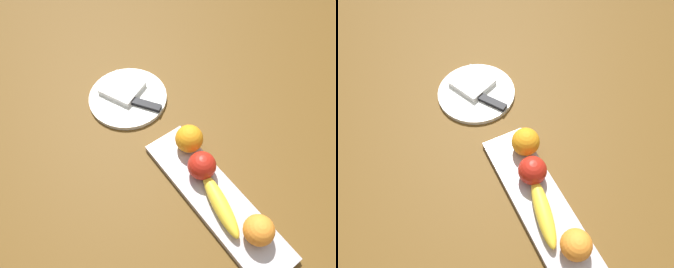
{
  "view_description": "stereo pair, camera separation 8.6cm",
  "coord_description": "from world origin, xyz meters",
  "views": [
    {
      "loc": [
        -0.19,
        0.28,
        0.76
      ],
      "look_at": [
        0.2,
        -0.0,
        0.05
      ],
      "focal_mm": 33.87,
      "sensor_mm": 36.0,
      "label": 1
    },
    {
      "loc": [
        -0.23,
        0.21,
        0.76
      ],
      "look_at": [
        0.2,
        -0.0,
        0.05
      ],
      "focal_mm": 33.87,
      "sensor_mm": 36.0,
      "label": 2
    }
  ],
  "objects": [
    {
      "name": "orange_near_apple",
      "position": [
        0.15,
        -0.04,
        0.06
      ],
      "size": [
        0.08,
        0.08,
        0.08
      ],
      "primitive_type": "sphere",
      "color": "orange",
      "rests_on": "fruit_tray"
    },
    {
      "name": "ground_plane",
      "position": [
        0.0,
        0.0,
        0.0
      ],
      "size": [
        2.4,
        2.4,
        0.0
      ],
      "primitive_type": "plane",
      "color": "brown"
    },
    {
      "name": "knife",
      "position": [
        0.35,
        -0.02,
        0.02
      ],
      "size": [
        0.16,
        0.12,
        0.01
      ],
      "rotation": [
        0.0,
        0.0,
        0.59
      ],
      "color": "silver",
      "rests_on": "dinner_plate"
    },
    {
      "name": "apple",
      "position": [
        0.07,
        -0.01,
        0.06
      ],
      "size": [
        0.07,
        0.07,
        0.07
      ],
      "primitive_type": "sphere",
      "color": "red",
      "rests_on": "fruit_tray"
    },
    {
      "name": "fruit_tray",
      "position": [
        -0.01,
        -0.0,
        0.01
      ],
      "size": [
        0.45,
        0.12,
        0.02
      ],
      "primitive_type": "cube",
      "color": "#B9B3B8",
      "rests_on": "ground_plane"
    },
    {
      "name": "folded_napkin",
      "position": [
        0.44,
        -0.0,
        0.02
      ],
      "size": [
        0.14,
        0.14,
        0.02
      ],
      "primitive_type": "cube",
      "rotation": [
        0.0,
        0.0,
        0.42
      ],
      "color": "white",
      "rests_on": "dinner_plate"
    },
    {
      "name": "dinner_plate",
      "position": [
        0.41,
        -0.0,
        0.01
      ],
      "size": [
        0.24,
        0.24,
        0.01
      ],
      "primitive_type": "cylinder",
      "color": "white",
      "rests_on": "ground_plane"
    },
    {
      "name": "orange_near_banana",
      "position": [
        -0.13,
        -0.01,
        0.05
      ],
      "size": [
        0.07,
        0.07,
        0.07
      ],
      "primitive_type": "sphere",
      "color": "orange",
      "rests_on": "fruit_tray"
    },
    {
      "name": "banana",
      "position": [
        -0.03,
        0.01,
        0.04
      ],
      "size": [
        0.18,
        0.08,
        0.04
      ],
      "primitive_type": "ellipsoid",
      "rotation": [
        0.0,
        0.0,
        2.9
      ],
      "color": "yellow",
      "rests_on": "fruit_tray"
    }
  ]
}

